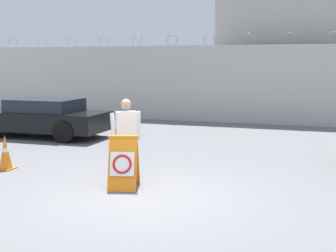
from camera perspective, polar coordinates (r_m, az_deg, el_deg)
ground_plane at (r=8.75m, az=-3.02°, el=-8.72°), size 90.00×90.00×0.00m
perimeter_wall at (r=19.20m, az=9.65°, el=5.05°), size 36.00×0.30×3.61m
building_block at (r=23.15m, az=15.46°, el=8.47°), size 6.44×6.50×5.70m
barricade_sign at (r=9.30m, az=-5.45°, el=-4.42°), size 0.73×0.84×1.06m
security_guard at (r=9.91m, az=-5.11°, el=-1.11°), size 0.67×0.44×1.72m
traffic_cone_near at (r=11.53m, az=-19.22°, el=-3.07°), size 0.36×0.36×0.80m
parked_car_front_coupe at (r=16.13m, az=-15.24°, el=1.02°), size 4.60×1.94×1.28m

